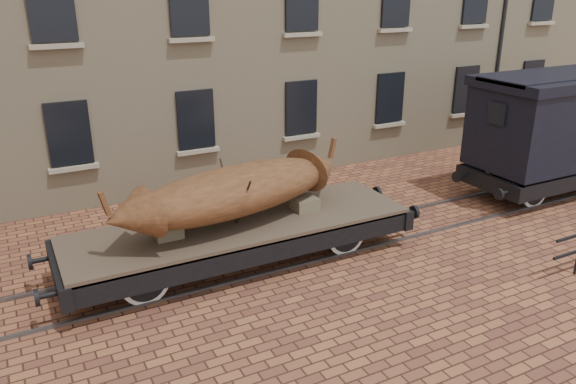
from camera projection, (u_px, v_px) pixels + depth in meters
name	position (u px, v px, depth m)	size (l,w,h in m)	color
ground	(361.00, 235.00, 14.06)	(90.00, 90.00, 0.00)	brown
rail_track	(361.00, 234.00, 14.05)	(30.00, 1.52, 0.06)	#59595E
flatcar_wagon	(241.00, 231.00, 12.37)	(8.57, 2.33, 1.29)	#47382E
iron_boat	(235.00, 191.00, 11.99)	(5.84, 2.60, 1.44)	brown
goods_van	(569.00, 118.00, 16.40)	(6.85, 2.50, 3.54)	black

